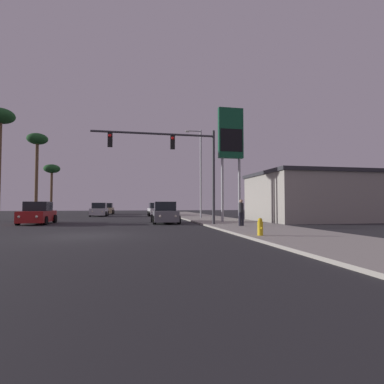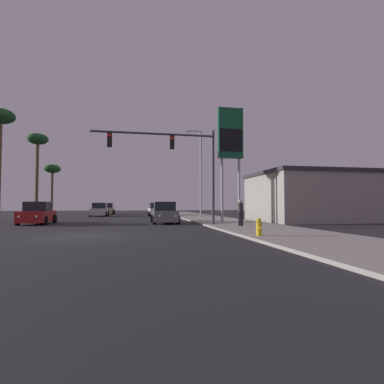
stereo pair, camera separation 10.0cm
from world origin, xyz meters
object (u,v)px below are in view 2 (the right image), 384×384
Objects in this scene: car_white at (156,210)px; gas_station_sign at (230,139)px; palm_tree_far at (52,171)px; pedestrian_on_sidewalk at (241,211)px; palm_tree_mid at (38,144)px; palm_tree_near at (0,123)px; traffic_light_mast at (178,156)px; car_tan at (107,209)px; fire_hydrant at (259,227)px; street_lamp at (200,169)px; car_grey at (165,213)px; car_silver at (100,210)px; car_red at (38,214)px.

car_white is 0.48× the size of gas_station_sign.
pedestrian_on_sidewalk is at bearing -58.29° from palm_tree_far.
palm_tree_mid is 10.00m from palm_tree_near.
traffic_light_mast is at bearing -61.96° from palm_tree_far.
palm_tree_far reaches higher than traffic_light_mast.
car_tan reaches higher than fire_hydrant.
traffic_light_mast is 10.35m from street_lamp.
fire_hydrant is at bearing -57.47° from palm_tree_mid.
palm_tree_mid is (-18.09, 9.07, 3.63)m from street_lamp.
car_tan is at bearing 67.07° from palm_tree_near.
car_tan is 0.43× the size of palm_tree_mid.
car_grey is 0.48× the size of street_lamp.
palm_tree_mid reaches higher than gas_station_sign.
car_tan is 28.03m from traffic_light_mast.
palm_tree_mid is (-19.01, 16.31, 2.13)m from gas_station_sign.
traffic_light_mast reaches higher than car_silver.
car_red is at bearing 156.81° from traffic_light_mast.
palm_tree_mid is 10.27m from palm_tree_far.
car_silver is 0.48× the size of street_lamp.
palm_tree_near reaches higher than gas_station_sign.
car_silver is 7.90m from car_tan.
car_grey is (-0.39, -15.20, 0.00)m from car_white.
car_white is 17.48m from car_red.
traffic_light_mast is 0.84× the size of palm_tree_near.
palm_tree_near reaches higher than car_silver.
traffic_light_mast is 1.09× the size of palm_tree_far.
car_grey is 0.44× the size of palm_tree_near.
car_silver is 20.67m from traffic_light_mast.
palm_tree_far is (-19.01, 30.77, 5.53)m from pedestrian_on_sidewalk.
gas_station_sign is at bearing -40.63° from palm_tree_mid.
palm_tree_mid is (-7.29, -0.19, 7.99)m from car_silver.
street_lamp is 0.89× the size of palm_tree_mid.
car_silver is at bearing 110.82° from traffic_light_mast.
pedestrian_on_sidewalk is (3.87, -20.72, 0.27)m from car_white.
palm_tree_far is (-14.74, 25.25, 5.81)m from car_grey.
gas_station_sign reaches higher than car_grey.
traffic_light_mast is 32.65m from palm_tree_far.
car_silver is at bearing -102.72° from car_red.
traffic_light_mast is at bearing -52.31° from palm_tree_mid.
street_lamp reaches higher than car_tan.
car_grey is 24.18m from car_tan.
car_tan is at bearing 105.16° from fire_hydrant.
street_lamp reaches higher than car_silver.
palm_tree_far is (-17.74, 36.53, 6.08)m from fire_hydrant.
car_grey is 6.98m from pedestrian_on_sidewalk.
car_red is 11.67m from traffic_light_mast.
palm_tree_far is at bearing -49.34° from car_silver.
car_tan is at bearing -99.52° from car_red.
fire_hydrant is (2.60, -26.48, -0.27)m from car_white.
car_white is at bearing -0.17° from palm_tree_mid.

